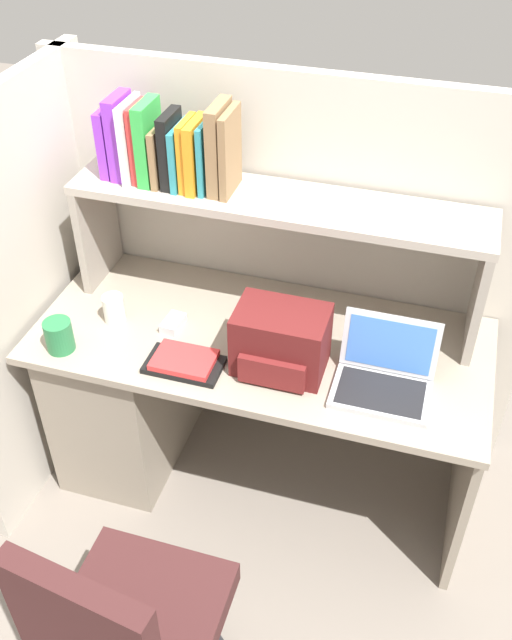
# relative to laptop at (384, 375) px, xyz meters

# --- Properties ---
(ground_plane) EXTENTS (8.00, 8.00, 0.00)m
(ground_plane) POSITION_rel_laptop_xyz_m (-0.45, 0.12, -0.78)
(ground_plane) COLOR slate
(desk) EXTENTS (1.60, 0.70, 0.73)m
(desk) POSITION_rel_laptop_xyz_m (-0.84, 0.12, -0.38)
(desk) COLOR gray
(desk) RESTS_ON ground_plane
(cubicle_partition_rear) EXTENTS (1.84, 0.05, 1.55)m
(cubicle_partition_rear) POSITION_rel_laptop_xyz_m (-0.45, 0.50, -0.01)
(cubicle_partition_rear) COLOR #BCB5A8
(cubicle_partition_rear) RESTS_ON ground_plane
(cubicle_partition_left) EXTENTS (0.05, 1.06, 1.55)m
(cubicle_partition_left) POSITION_rel_laptop_xyz_m (-1.30, 0.07, -0.01)
(cubicle_partition_left) COLOR #BCB5A8
(cubicle_partition_left) RESTS_ON ground_plane
(overhead_hutch) EXTENTS (1.44, 0.28, 0.45)m
(overhead_hutch) POSITION_rel_laptop_xyz_m (-0.45, 0.32, 0.30)
(overhead_hutch) COLOR gray
(overhead_hutch) RESTS_ON desk
(reference_books_on_shelf) EXTENTS (0.47, 0.18, 0.30)m
(reference_books_on_shelf) POSITION_rel_laptop_xyz_m (-0.83, 0.32, 0.53)
(reference_books_on_shelf) COLOR purple
(reference_books_on_shelf) RESTS_ON overhead_hutch
(laptop) EXTENTS (0.31, 0.26, 0.22)m
(laptop) POSITION_rel_laptop_xyz_m (0.00, 0.00, 0.00)
(laptop) COLOR #B7BABF
(laptop) RESTS_ON desk
(backpack) EXTENTS (0.30, 0.22, 0.22)m
(backpack) POSITION_rel_laptop_xyz_m (-0.34, -0.01, 0.06)
(backpack) COLOR #591919
(backpack) RESTS_ON desk
(computer_mouse) EXTENTS (0.07, 0.11, 0.03)m
(computer_mouse) POSITION_rel_laptop_xyz_m (-0.77, 0.09, -0.03)
(computer_mouse) COLOR silver
(computer_mouse) RESTS_ON desk
(paper_cup) EXTENTS (0.08, 0.08, 0.10)m
(paper_cup) POSITION_rel_laptop_xyz_m (-0.98, 0.06, 0.00)
(paper_cup) COLOR white
(paper_cup) RESTS_ON desk
(snack_canister) EXTENTS (0.10, 0.10, 0.11)m
(snack_canister) POSITION_rel_laptop_xyz_m (-1.09, -0.14, 0.01)
(snack_canister) COLOR #26723F
(snack_canister) RESTS_ON desk
(desk_book_stack) EXTENTS (0.26, 0.15, 0.04)m
(desk_book_stack) POSITION_rel_laptop_xyz_m (-0.65, -0.10, -0.03)
(desk_book_stack) COLOR black
(desk_book_stack) RESTS_ON desk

